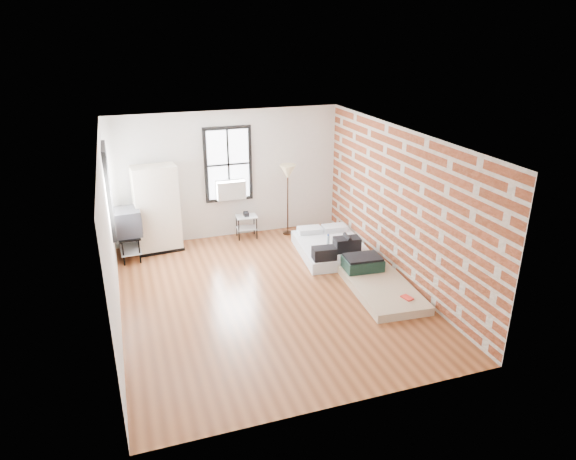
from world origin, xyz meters
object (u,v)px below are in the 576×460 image
object	(u,v)px
side_table	(246,221)
mattress_bare	(377,282)
mattress_main	(331,247)
tv_stand	(127,224)
floor_lamp	(288,175)
wardrobe	(157,209)

from	to	relation	value
side_table	mattress_bare	bearing A→B (deg)	-62.20
mattress_main	mattress_bare	distance (m)	1.66
mattress_main	tv_stand	size ratio (longest dim) A/B	1.79
floor_lamp	tv_stand	size ratio (longest dim) A/B	1.53
mattress_main	mattress_bare	bearing A→B (deg)	-77.57
mattress_main	tv_stand	bearing A→B (deg)	169.72
wardrobe	floor_lamp	bearing A→B (deg)	-4.58
floor_lamp	tv_stand	world-z (taller)	floor_lamp
mattress_bare	wardrobe	bearing A→B (deg)	143.55
mattress_main	wardrobe	world-z (taller)	wardrobe
floor_lamp	tv_stand	xyz separation A→B (m)	(-3.46, -0.25, -0.62)
mattress_bare	wardrobe	size ratio (longest dim) A/B	1.08
side_table	tv_stand	bearing A→B (deg)	-172.76
tv_stand	mattress_main	bearing A→B (deg)	-18.65
mattress_main	wardrobe	bearing A→B (deg)	163.23
mattress_bare	side_table	bearing A→B (deg)	121.91
floor_lamp	wardrobe	bearing A→B (deg)	-180.00
mattress_bare	floor_lamp	size ratio (longest dim) A/B	1.23
mattress_main	mattress_bare	size ratio (longest dim) A/B	0.96
mattress_bare	tv_stand	bearing A→B (deg)	150.31
wardrobe	side_table	world-z (taller)	wardrobe
mattress_bare	floor_lamp	bearing A→B (deg)	106.91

